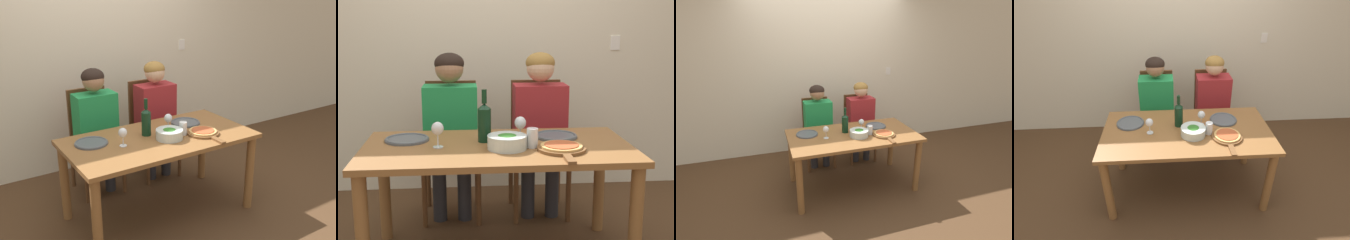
# 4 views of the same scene
# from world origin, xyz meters

# --- Properties ---
(ground_plane) EXTENTS (40.00, 40.00, 0.00)m
(ground_plane) POSITION_xyz_m (0.00, 0.00, 0.00)
(ground_plane) COLOR #4C331E
(back_wall) EXTENTS (10.00, 0.06, 2.70)m
(back_wall) POSITION_xyz_m (0.00, 1.31, 1.35)
(back_wall) COLOR beige
(back_wall) RESTS_ON ground
(dining_table) EXTENTS (1.57, 0.82, 0.72)m
(dining_table) POSITION_xyz_m (0.00, 0.00, 0.61)
(dining_table) COLOR brown
(dining_table) RESTS_ON ground
(chair_left) EXTENTS (0.42, 0.42, 0.99)m
(chair_left) POSITION_xyz_m (-0.29, 0.77, 0.52)
(chair_left) COLOR brown
(chair_left) RESTS_ON ground
(chair_right) EXTENTS (0.42, 0.42, 0.99)m
(chair_right) POSITION_xyz_m (0.36, 0.77, 0.52)
(chair_right) COLOR brown
(chair_right) RESTS_ON ground
(person_woman) EXTENTS (0.47, 0.51, 1.22)m
(person_woman) POSITION_xyz_m (-0.29, 0.65, 0.73)
(person_woman) COLOR #28282D
(person_woman) RESTS_ON ground
(person_man) EXTENTS (0.47, 0.51, 1.22)m
(person_man) POSITION_xyz_m (0.36, 0.65, 0.73)
(person_man) COLOR #28282D
(person_man) RESTS_ON ground
(wine_bottle) EXTENTS (0.08, 0.08, 0.32)m
(wine_bottle) POSITION_xyz_m (-0.07, 0.09, 0.85)
(wine_bottle) COLOR black
(wine_bottle) RESTS_ON dining_table
(broccoli_bowl) EXTENTS (0.23, 0.23, 0.09)m
(broccoli_bowl) POSITION_xyz_m (0.05, -0.08, 0.76)
(broccoli_bowl) COLOR silver
(broccoli_bowl) RESTS_ON dining_table
(dinner_plate_left) EXTENTS (0.27, 0.27, 0.02)m
(dinner_plate_left) POSITION_xyz_m (-0.54, 0.15, 0.73)
(dinner_plate_left) COLOR #4C5156
(dinner_plate_left) RESTS_ON dining_table
(dinner_plate_right) EXTENTS (0.27, 0.27, 0.02)m
(dinner_plate_right) POSITION_xyz_m (0.38, 0.16, 0.73)
(dinner_plate_right) COLOR #4C5156
(dinner_plate_right) RESTS_ON dining_table
(pizza_on_board) EXTENTS (0.28, 0.42, 0.04)m
(pizza_on_board) POSITION_xyz_m (0.35, -0.15, 0.74)
(pizza_on_board) COLOR brown
(pizza_on_board) RESTS_ON dining_table
(wine_glass_left) EXTENTS (0.07, 0.07, 0.15)m
(wine_glass_left) POSITION_xyz_m (-0.34, -0.02, 0.83)
(wine_glass_left) COLOR silver
(wine_glass_left) RESTS_ON dining_table
(wine_glass_right) EXTENTS (0.07, 0.07, 0.15)m
(wine_glass_right) POSITION_xyz_m (0.14, 0.09, 0.83)
(wine_glass_right) COLOR silver
(wine_glass_right) RESTS_ON dining_table
(water_tumbler) EXTENTS (0.07, 0.07, 0.11)m
(water_tumbler) POSITION_xyz_m (0.20, -0.07, 0.78)
(water_tumbler) COLOR silver
(water_tumbler) RESTS_ON dining_table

